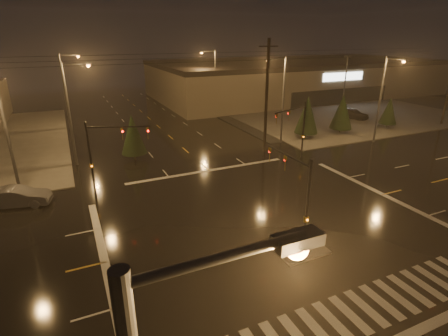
# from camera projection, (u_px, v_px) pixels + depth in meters

# --- Properties ---
(ground) EXTENTS (140.00, 140.00, 0.00)m
(ground) POSITION_uv_depth(u_px,v_px,m) (268.00, 222.00, 24.45)
(ground) COLOR black
(ground) RESTS_ON ground
(sidewalk_ne) EXTENTS (36.00, 36.00, 0.12)m
(sidewalk_ne) POSITION_uv_depth(u_px,v_px,m) (325.00, 109.00, 61.56)
(sidewalk_ne) COLOR #42403B
(sidewalk_ne) RESTS_ON ground
(median_island) EXTENTS (3.00, 1.60, 0.15)m
(median_island) POSITION_uv_depth(u_px,v_px,m) (303.00, 252.00, 21.02)
(median_island) COLOR #42403B
(median_island) RESTS_ON ground
(crosswalk) EXTENTS (15.00, 2.60, 0.01)m
(crosswalk) POSITION_uv_depth(u_px,v_px,m) (366.00, 308.00, 16.80)
(crosswalk) COLOR beige
(crosswalk) RESTS_ON ground
(stop_bar_far) EXTENTS (16.00, 0.50, 0.01)m
(stop_bar_far) POSITION_uv_depth(u_px,v_px,m) (209.00, 170.00, 33.79)
(stop_bar_far) COLOR beige
(stop_bar_far) RESTS_ON ground
(parking_lot) EXTENTS (50.00, 24.00, 0.08)m
(parking_lot) POSITION_uv_depth(u_px,v_px,m) (355.00, 109.00, 61.81)
(parking_lot) COLOR black
(parking_lot) RESTS_ON ground
(retail_building) EXTENTS (60.20, 28.30, 7.20)m
(retail_building) POSITION_uv_depth(u_px,v_px,m) (297.00, 76.00, 75.73)
(retail_building) COLOR #675C49
(retail_building) RESTS_ON ground
(signal_mast_median) EXTENTS (0.25, 4.59, 6.00)m
(signal_mast_median) POSITION_uv_depth(u_px,v_px,m) (298.00, 190.00, 20.50)
(signal_mast_median) COLOR black
(signal_mast_median) RESTS_ON ground
(signal_mast_ne) EXTENTS (4.84, 1.86, 6.00)m
(signal_mast_ne) POSITION_uv_depth(u_px,v_px,m) (298.00, 124.00, 35.39)
(signal_mast_ne) COLOR black
(signal_mast_ne) RESTS_ON ground
(signal_mast_nw) EXTENTS (4.84, 1.86, 6.00)m
(signal_mast_nw) POSITION_uv_depth(u_px,v_px,m) (103.00, 148.00, 28.01)
(signal_mast_nw) COLOR black
(signal_mast_nw) RESTS_ON ground
(streetlight_1) EXTENTS (2.77, 0.32, 10.00)m
(streetlight_1) POSITION_uv_depth(u_px,v_px,m) (72.00, 107.00, 33.31)
(streetlight_1) COLOR #38383A
(streetlight_1) RESTS_ON ground
(streetlight_2) EXTENTS (2.77, 0.32, 10.00)m
(streetlight_2) POSITION_uv_depth(u_px,v_px,m) (66.00, 86.00, 46.90)
(streetlight_2) COLOR #38383A
(streetlight_2) RESTS_ON ground
(streetlight_3) EXTENTS (2.77, 0.32, 10.00)m
(streetlight_3) POSITION_uv_depth(u_px,v_px,m) (281.00, 95.00, 40.31)
(streetlight_3) COLOR #38383A
(streetlight_3) RESTS_ON ground
(streetlight_4) EXTENTS (2.77, 0.32, 10.00)m
(streetlight_4) POSITION_uv_depth(u_px,v_px,m) (214.00, 77.00, 57.29)
(streetlight_4) COLOR #38383A
(streetlight_4) RESTS_ON ground
(streetlight_5) EXTENTS (0.32, 2.77, 10.00)m
(streetlight_5) POSITION_uv_depth(u_px,v_px,m) (5.00, 129.00, 25.65)
(streetlight_5) COLOR #38383A
(streetlight_5) RESTS_ON ground
(streetlight_6) EXTENTS (0.32, 2.77, 10.00)m
(streetlight_6) POSITION_uv_depth(u_px,v_px,m) (383.00, 95.00, 40.42)
(streetlight_6) COLOR #38383A
(streetlight_6) RESTS_ON ground
(utility_pole_1) EXTENTS (2.20, 0.32, 12.00)m
(utility_pole_1) POSITION_uv_depth(u_px,v_px,m) (267.00, 96.00, 37.25)
(utility_pole_1) COLOR black
(utility_pole_1) RESTS_ON ground
(conifer_0) EXTENTS (2.92, 2.92, 5.27)m
(conifer_0) POSITION_uv_depth(u_px,v_px,m) (307.00, 115.00, 43.40)
(conifer_0) COLOR black
(conifer_0) RESTS_ON ground
(conifer_1) EXTENTS (2.87, 2.87, 5.19)m
(conifer_1) POSITION_uv_depth(u_px,v_px,m) (342.00, 111.00, 45.52)
(conifer_1) COLOR black
(conifer_1) RESTS_ON ground
(conifer_2) EXTENTS (2.33, 2.33, 4.34)m
(conifer_2) POSITION_uv_depth(u_px,v_px,m) (389.00, 111.00, 48.07)
(conifer_2) COLOR black
(conifer_2) RESTS_ON ground
(conifer_3) EXTENTS (2.61, 2.61, 4.78)m
(conifer_3) POSITION_uv_depth(u_px,v_px,m) (133.00, 134.00, 35.83)
(conifer_3) COLOR black
(conifer_3) RESTS_ON ground
(car_parked) EXTENTS (3.36, 5.27, 1.67)m
(car_parked) POSITION_uv_depth(u_px,v_px,m) (352.00, 113.00, 54.32)
(car_parked) COLOR black
(car_parked) RESTS_ON ground
(car_crossing) EXTENTS (4.88, 2.59, 1.53)m
(car_crossing) POSITION_uv_depth(u_px,v_px,m) (18.00, 197.00, 26.53)
(car_crossing) COLOR #5C5E64
(car_crossing) RESTS_ON ground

